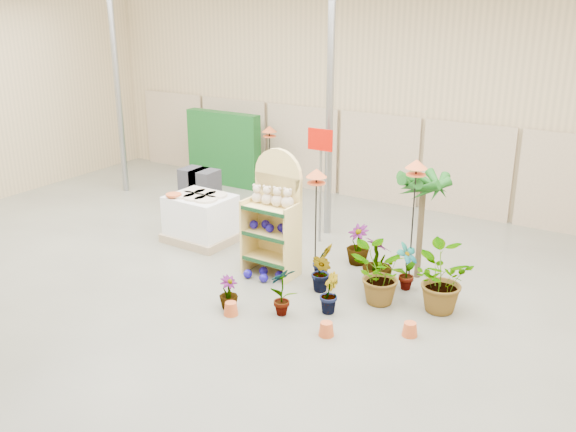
% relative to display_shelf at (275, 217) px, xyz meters
% --- Properties ---
extents(room, '(15.20, 12.10, 4.70)m').
position_rel_display_shelf_xyz_m(room, '(-0.12, -0.49, 1.24)').
color(room, '#626052').
rests_on(room, ground).
extents(display_shelf, '(0.91, 0.59, 2.14)m').
position_rel_display_shelf_xyz_m(display_shelf, '(0.00, 0.00, 0.00)').
color(display_shelf, '#E2C26D').
rests_on(display_shelf, ground).
extents(teddy_bears, '(0.79, 0.21, 0.34)m').
position_rel_display_shelf_xyz_m(teddy_bears, '(0.03, -0.10, 0.38)').
color(teddy_bears, beige).
rests_on(teddy_bears, display_shelf).
extents(gazing_balls_shelf, '(0.79, 0.27, 0.15)m').
position_rel_display_shelf_xyz_m(gazing_balls_shelf, '(-0.00, -0.13, -0.14)').
color(gazing_balls_shelf, '#160D8A').
rests_on(gazing_balls_shelf, display_shelf).
extents(gazing_balls_floor, '(0.63, 0.39, 0.15)m').
position_rel_display_shelf_xyz_m(gazing_balls_floor, '(-0.00, -0.38, -0.90)').
color(gazing_balls_floor, '#160D8A').
rests_on(gazing_balls_floor, ground).
extents(pallet_stack, '(1.32, 1.12, 0.94)m').
position_rel_display_shelf_xyz_m(pallet_stack, '(-1.98, 0.45, -0.52)').
color(pallet_stack, tan).
rests_on(pallet_stack, ground).
extents(charcoal_planters, '(0.80, 0.50, 1.00)m').
position_rel_display_shelf_xyz_m(charcoal_planters, '(-2.97, 1.66, -0.48)').
color(charcoal_planters, '#252529').
rests_on(charcoal_planters, ground).
extents(trellis_stock, '(2.00, 0.30, 1.80)m').
position_rel_display_shelf_xyz_m(trellis_stock, '(-3.92, 3.80, -0.08)').
color(trellis_stock, '#114B18').
rests_on(trellis_stock, ground).
extents(offer_sign, '(0.50, 0.08, 2.20)m').
position_rel_display_shelf_xyz_m(offer_sign, '(-0.02, 1.58, 0.59)').
color(offer_sign, gray).
rests_on(offer_sign, ground).
extents(bird_table_front, '(0.34, 0.34, 1.88)m').
position_rel_display_shelf_xyz_m(bird_table_front, '(0.69, 0.15, 0.77)').
color(bird_table_front, black).
rests_on(bird_table_front, ground).
extents(bird_table_right, '(0.34, 0.34, 2.13)m').
position_rel_display_shelf_xyz_m(bird_table_right, '(2.18, 0.59, 1.01)').
color(bird_table_right, black).
rests_on(bird_table_right, ground).
extents(bird_table_back, '(0.34, 0.34, 1.66)m').
position_rel_display_shelf_xyz_m(bird_table_back, '(-2.42, 3.56, 0.56)').
color(bird_table_back, black).
rests_on(bird_table_back, ground).
extents(palm, '(0.70, 0.70, 1.90)m').
position_rel_display_shelf_xyz_m(palm, '(2.17, 1.03, 0.66)').
color(palm, brown).
rests_on(palm, ground).
extents(potted_plant_1, '(0.46, 0.42, 0.67)m').
position_rel_display_shelf_xyz_m(potted_plant_1, '(1.07, -0.32, -0.64)').
color(potted_plant_1, '#134C12').
rests_on(potted_plant_1, ground).
extents(potted_plant_2, '(1.08, 1.02, 0.94)m').
position_rel_display_shelf_xyz_m(potted_plant_2, '(1.98, -0.22, -0.51)').
color(potted_plant_2, '#134C12').
rests_on(potted_plant_2, ground).
extents(potted_plant_3, '(0.64, 0.64, 0.87)m').
position_rel_display_shelf_xyz_m(potted_plant_3, '(1.74, 0.31, -0.54)').
color(potted_plant_3, '#134C12').
rests_on(potted_plant_3, ground).
extents(potted_plant_4, '(0.41, 0.49, 0.79)m').
position_rel_display_shelf_xyz_m(potted_plant_4, '(2.18, 0.46, -0.58)').
color(potted_plant_4, '#134C12').
rests_on(potted_plant_4, ground).
extents(potted_plant_5, '(0.43, 0.45, 0.63)m').
position_rel_display_shelf_xyz_m(potted_plant_5, '(0.84, 0.14, -0.66)').
color(potted_plant_5, '#134C12').
rests_on(potted_plant_5, ground).
extents(potted_plant_7, '(0.34, 0.34, 0.51)m').
position_rel_display_shelf_xyz_m(potted_plant_7, '(0.13, -1.54, -0.72)').
color(potted_plant_7, '#134C12').
rests_on(potted_plant_7, ground).
extents(potted_plant_8, '(0.42, 0.49, 0.77)m').
position_rel_display_shelf_xyz_m(potted_plant_8, '(0.93, -1.28, -0.59)').
color(potted_plant_8, '#134C12').
rests_on(potted_plant_8, ground).
extents(potted_plant_9, '(0.38, 0.41, 0.61)m').
position_rel_display_shelf_xyz_m(potted_plant_9, '(1.48, -0.85, -0.67)').
color(potted_plant_9, '#134C12').
rests_on(potted_plant_9, ground).
extents(potted_plant_10, '(1.13, 1.06, 1.01)m').
position_rel_display_shelf_xyz_m(potted_plant_10, '(2.85, 0.03, -0.47)').
color(potted_plant_10, '#134C12').
rests_on(potted_plant_10, ground).
extents(potted_plant_11, '(0.52, 0.52, 0.72)m').
position_rel_display_shelf_xyz_m(potted_plant_11, '(1.07, 1.01, -0.62)').
color(potted_plant_11, '#134C12').
rests_on(potted_plant_11, ground).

